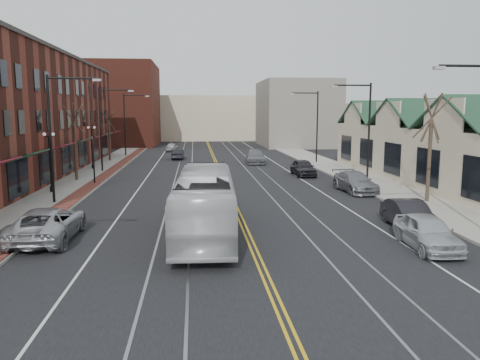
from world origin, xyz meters
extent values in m
plane|color=black|center=(0.00, 0.00, 0.00)|extent=(160.00, 160.00, 0.00)
cube|color=gray|center=(-12.00, 20.00, 0.07)|extent=(4.00, 120.00, 0.15)
cube|color=gray|center=(12.00, 20.00, 0.07)|extent=(4.00, 120.00, 0.15)
cube|color=beige|center=(18.00, 20.00, 2.30)|extent=(8.00, 36.00, 4.60)
cube|color=maroon|center=(-16.00, 70.00, 7.00)|extent=(14.00, 18.00, 14.00)
cube|color=beige|center=(0.00, 85.00, 4.50)|extent=(22.00, 14.00, 9.00)
cube|color=slate|center=(15.00, 65.00, 5.50)|extent=(12.00, 16.00, 11.00)
cylinder|color=black|center=(-11.50, 16.00, 4.15)|extent=(0.16, 0.16, 8.00)
cylinder|color=black|center=(-10.00, 16.00, 7.95)|extent=(3.00, 0.12, 0.12)
cube|color=#999999|center=(-8.50, 16.00, 7.85)|extent=(0.50, 0.25, 0.15)
cylinder|color=black|center=(-11.50, 32.00, 4.15)|extent=(0.16, 0.16, 8.00)
cylinder|color=black|center=(-10.00, 32.00, 7.95)|extent=(3.00, 0.12, 0.12)
cube|color=#999999|center=(-8.50, 32.00, 7.85)|extent=(0.50, 0.25, 0.15)
cylinder|color=black|center=(-11.50, 48.00, 4.15)|extent=(0.16, 0.16, 8.00)
cylinder|color=black|center=(-10.00, 48.00, 7.95)|extent=(3.00, 0.12, 0.12)
cube|color=#999999|center=(-8.50, 48.00, 7.85)|extent=(0.50, 0.25, 0.15)
cylinder|color=black|center=(10.00, 6.00, 7.95)|extent=(3.00, 0.12, 0.12)
cube|color=#999999|center=(8.50, 6.00, 7.85)|extent=(0.50, 0.25, 0.15)
cylinder|color=black|center=(11.50, 22.00, 4.15)|extent=(0.16, 0.16, 8.00)
cylinder|color=black|center=(10.00, 22.00, 7.95)|extent=(3.00, 0.12, 0.12)
cube|color=#999999|center=(8.50, 22.00, 7.85)|extent=(0.50, 0.25, 0.15)
cylinder|color=black|center=(11.50, 38.00, 4.15)|extent=(0.16, 0.16, 8.00)
cylinder|color=black|center=(10.00, 38.00, 7.95)|extent=(3.00, 0.12, 0.12)
cube|color=#999999|center=(8.50, 38.00, 7.85)|extent=(0.50, 0.25, 0.15)
cylinder|color=black|center=(-12.80, 20.00, 0.35)|extent=(0.28, 0.28, 0.40)
cylinder|color=black|center=(-12.80, 20.00, 2.15)|extent=(0.14, 0.14, 4.00)
cube|color=black|center=(-12.80, 20.00, 4.15)|extent=(0.60, 0.06, 0.06)
sphere|color=white|center=(-13.10, 20.00, 4.30)|extent=(0.24, 0.24, 0.24)
sphere|color=white|center=(-12.50, 20.00, 4.30)|extent=(0.24, 0.24, 0.24)
cylinder|color=black|center=(-12.80, 34.00, 0.35)|extent=(0.28, 0.28, 0.40)
cylinder|color=black|center=(-12.80, 34.00, 2.15)|extent=(0.14, 0.14, 4.00)
cube|color=black|center=(-12.80, 34.00, 4.15)|extent=(0.60, 0.06, 0.06)
sphere|color=white|center=(-13.10, 34.00, 4.30)|extent=(0.24, 0.24, 0.24)
sphere|color=white|center=(-12.50, 34.00, 4.30)|extent=(0.24, 0.24, 0.24)
cylinder|color=#382B21|center=(-12.50, 26.00, 2.60)|extent=(0.24, 0.24, 4.90)
cylinder|color=#382B21|center=(-12.50, 26.00, 5.15)|extent=(0.58, 1.37, 2.90)
cylinder|color=#382B21|center=(-12.50, 26.00, 5.15)|extent=(1.60, 0.66, 2.78)
cylinder|color=#382B21|center=(-12.50, 26.00, 5.15)|extent=(0.53, 1.23, 2.96)
cylinder|color=#382B21|center=(-12.50, 26.00, 5.15)|extent=(1.69, 1.03, 2.64)
cylinder|color=#382B21|center=(-12.50, 26.00, 5.15)|extent=(1.78, 1.29, 2.48)
cylinder|color=#382B21|center=(-12.50, 42.00, 2.42)|extent=(0.24, 0.24, 4.55)
cylinder|color=#382B21|center=(-12.50, 42.00, 4.80)|extent=(0.55, 1.28, 2.69)
cylinder|color=#382B21|center=(-12.50, 42.00, 4.80)|extent=(1.49, 0.62, 2.58)
cylinder|color=#382B21|center=(-12.50, 42.00, 4.80)|extent=(0.50, 1.15, 2.75)
cylinder|color=#382B21|center=(-12.50, 42.00, 4.80)|extent=(1.57, 0.97, 2.45)
cylinder|color=#382B21|center=(-12.50, 42.00, 4.80)|extent=(1.66, 1.20, 2.30)
cylinder|color=#382B21|center=(12.50, 14.00, 2.78)|extent=(0.24, 0.24, 5.25)
cylinder|color=#382B21|center=(12.50, 14.00, 5.50)|extent=(0.61, 1.46, 3.10)
cylinder|color=#382B21|center=(12.50, 14.00, 5.50)|extent=(1.70, 0.70, 2.97)
cylinder|color=#382B21|center=(12.50, 14.00, 5.50)|extent=(0.56, 1.31, 3.17)
cylinder|color=#382B21|center=(12.50, 14.00, 5.50)|extent=(1.80, 1.10, 2.82)
cylinder|color=#382B21|center=(12.50, 14.00, 5.50)|extent=(1.90, 1.37, 2.65)
cylinder|color=#592D19|center=(-11.20, 8.00, 0.16)|extent=(0.60, 0.60, 0.02)
cylinder|color=black|center=(-10.60, 24.00, 1.75)|extent=(0.12, 0.12, 3.20)
imported|color=black|center=(-10.60, 24.00, 3.50)|extent=(0.18, 0.15, 0.90)
imported|color=silver|center=(-2.02, 7.56, 1.56)|extent=(3.12, 11.30, 3.12)
imported|color=#A8AAB0|center=(-9.30, 7.27, 0.78)|extent=(2.60, 5.60, 1.56)
imported|color=silver|center=(7.50, 4.30, 0.75)|extent=(2.03, 4.48, 1.49)
imported|color=black|center=(8.27, 7.65, 0.72)|extent=(1.76, 4.47, 1.45)
imported|color=slate|center=(9.30, 18.63, 0.74)|extent=(2.42, 5.22, 1.48)
imported|color=black|center=(7.50, 27.63, 0.76)|extent=(1.81, 4.47, 1.52)
imported|color=black|center=(-4.54, 43.81, 0.64)|extent=(1.45, 3.92, 1.28)
imported|color=slate|center=(4.48, 38.38, 0.75)|extent=(2.48, 5.34, 1.51)
imported|color=#A5A7AC|center=(-5.80, 55.39, 0.66)|extent=(1.97, 4.04, 1.33)
camera|label=1|loc=(-2.49, -14.50, 5.92)|focal=35.00mm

